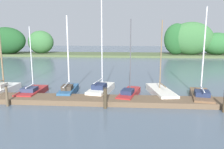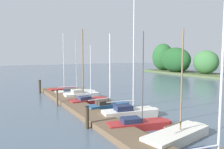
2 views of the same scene
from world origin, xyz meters
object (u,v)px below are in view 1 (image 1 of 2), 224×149
object	(u,v)px
sailboat_8	(201,95)
mooring_piling_1	(7,96)
sailboat_4	(69,89)
sailboat_5	(102,88)
sailboat_3	(33,91)
sailboat_7	(160,91)
mooring_piling_2	(105,98)
sailboat_6	(129,93)
sailboat_2	(3,88)

from	to	relation	value
sailboat_8	mooring_piling_1	size ratio (longest dim) A/B	4.70
sailboat_4	sailboat_5	distance (m)	2.58
sailboat_5	sailboat_8	bearing A→B (deg)	-88.49
sailboat_3	sailboat_7	size ratio (longest dim) A/B	0.92
mooring_piling_2	sailboat_6	bearing A→B (deg)	60.48
sailboat_2	mooring_piling_2	distance (m)	9.03
sailboat_4	sailboat_3	bearing A→B (deg)	97.35
sailboat_4	mooring_piling_2	distance (m)	4.55
sailboat_4	sailboat_7	bearing A→B (deg)	-90.20
sailboat_7	mooring_piling_2	distance (m)	5.25
sailboat_2	sailboat_5	bearing A→B (deg)	-81.22
sailboat_6	mooring_piling_2	bearing A→B (deg)	163.97
sailboat_2	mooring_piling_1	bearing A→B (deg)	-141.74
mooring_piling_1	sailboat_3	bearing A→B (deg)	79.87
sailboat_7	sailboat_3	bearing A→B (deg)	84.10
sailboat_5	sailboat_3	bearing A→B (deg)	110.27
sailboat_6	mooring_piling_1	xyz separation A→B (m)	(-8.01, -2.77, 0.41)
sailboat_8	sailboat_2	bearing A→B (deg)	98.35
sailboat_6	sailboat_2	bearing A→B (deg)	101.95
sailboat_2	mooring_piling_2	xyz separation A→B (m)	(8.52, -2.99, 0.26)
sailboat_3	mooring_piling_1	distance (m)	2.84
sailboat_5	sailboat_2	bearing A→B (deg)	105.23
sailboat_3	mooring_piling_1	size ratio (longest dim) A/B	3.78
sailboat_7	sailboat_8	bearing A→B (deg)	-121.21
sailboat_4	sailboat_5	bearing A→B (deg)	-83.16
sailboat_2	sailboat_4	bearing A→B (deg)	-83.55
sailboat_3	mooring_piling_2	size ratio (longest dim) A/B	3.82
sailboat_5	mooring_piling_2	distance (m)	3.68
sailboat_2	sailboat_6	world-z (taller)	sailboat_2
sailboat_4	sailboat_8	xyz separation A→B (m)	(9.91, -0.78, -0.05)
sailboat_8	sailboat_5	bearing A→B (deg)	91.31
sailboat_4	sailboat_6	size ratio (longest dim) A/B	1.05
sailboat_3	sailboat_4	bearing A→B (deg)	-79.72
sailboat_5	sailboat_6	xyz separation A→B (m)	(2.22, -0.89, -0.11)
sailboat_8	mooring_piling_2	bearing A→B (deg)	120.34
sailboat_2	sailboat_6	bearing A→B (deg)	-87.27
sailboat_8	mooring_piling_1	xyz separation A→B (m)	(-13.16, -2.46, 0.36)
sailboat_6	sailboat_4	bearing A→B (deg)	97.83
sailboat_2	mooring_piling_2	size ratio (longest dim) A/B	5.06
sailboat_7	mooring_piling_1	distance (m)	10.98
sailboat_2	sailboat_7	distance (m)	12.45
sailboat_3	sailboat_7	distance (m)	9.93
mooring_piling_2	sailboat_7	bearing A→B (deg)	41.48
sailboat_2	sailboat_3	world-z (taller)	sailboat_2
sailboat_5	mooring_piling_1	bearing A→B (deg)	132.97
mooring_piling_1	sailboat_2	bearing A→B (deg)	123.99
sailboat_3	sailboat_6	size ratio (longest dim) A/B	0.91
sailboat_3	sailboat_5	xyz separation A→B (m)	(5.30, 0.89, 0.11)
mooring_piling_2	sailboat_2	bearing A→B (deg)	160.68
mooring_piling_2	sailboat_4	bearing A→B (deg)	135.33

